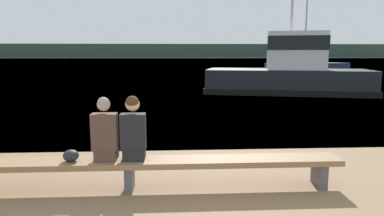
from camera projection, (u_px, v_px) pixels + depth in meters
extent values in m
plane|color=#426B8E|center=(173.00, 59.00, 126.05)|extent=(240.00, 240.00, 0.00)
cube|color=#2D3D2D|center=(173.00, 51.00, 190.73)|extent=(600.00, 12.00, 7.27)
cube|color=#8E6B47|center=(129.00, 163.00, 5.45)|extent=(6.84, 0.49, 0.09)
cube|color=#515156|center=(319.00, 174.00, 5.66)|extent=(0.12, 0.42, 0.40)
cube|color=#515156|center=(130.00, 177.00, 5.49)|extent=(0.12, 0.42, 0.40)
cube|color=#4C382D|center=(107.00, 154.00, 5.47)|extent=(0.34, 0.36, 0.18)
cube|color=#4C382D|center=(105.00, 132.00, 5.33)|extent=(0.39, 0.22, 0.58)
sphere|color=tan|center=(104.00, 105.00, 5.26)|extent=(0.20, 0.20, 0.20)
sphere|color=gray|center=(103.00, 103.00, 5.25)|extent=(0.19, 0.19, 0.19)
cube|color=black|center=(134.00, 153.00, 5.49)|extent=(0.34, 0.36, 0.18)
cube|color=black|center=(133.00, 132.00, 5.36)|extent=(0.39, 0.22, 0.57)
sphere|color=beige|center=(132.00, 104.00, 5.29)|extent=(0.22, 0.22, 0.22)
sphere|color=#472D19|center=(132.00, 102.00, 5.27)|extent=(0.21, 0.21, 0.21)
ellipsoid|color=#232328|center=(71.00, 156.00, 5.36)|extent=(0.24, 0.23, 0.19)
cube|color=black|center=(286.00, 81.00, 18.88)|extent=(9.15, 5.18, 1.30)
cube|color=black|center=(286.00, 90.00, 18.96)|extent=(9.35, 5.35, 0.31)
cube|color=silver|center=(296.00, 51.00, 18.54)|extent=(3.39, 2.59, 2.03)
cube|color=black|center=(296.00, 43.00, 18.47)|extent=(3.47, 2.67, 0.73)
cube|color=#1E2847|center=(307.00, 71.00, 29.09)|extent=(7.52, 3.80, 1.37)
cylinder|color=#B7B7BC|center=(306.00, 26.00, 28.37)|extent=(0.12, 0.12, 6.16)
cylinder|color=#B7B7BC|center=(305.00, 52.00, 28.72)|extent=(3.17, 0.96, 0.08)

